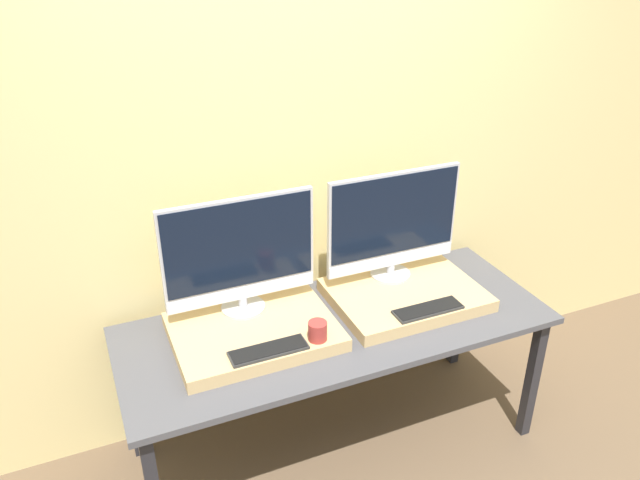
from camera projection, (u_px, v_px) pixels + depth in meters
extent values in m
cube|color=#DBC684|center=(298.00, 167.00, 2.88)|extent=(8.00, 0.04, 2.60)
cube|color=#47474C|center=(337.00, 325.00, 2.79)|extent=(1.93, 0.75, 0.03)
cube|color=#232328|center=(532.00, 378.00, 3.01)|extent=(0.05, 0.05, 0.68)
cube|color=#232328|center=(131.00, 398.00, 2.89)|extent=(0.05, 0.05, 0.68)
cube|color=#232328|center=(458.00, 312.00, 3.53)|extent=(0.05, 0.05, 0.68)
cube|color=tan|center=(254.00, 332.00, 2.67)|extent=(0.69, 0.51, 0.06)
cylinder|color=#B2B2B7|center=(243.00, 307.00, 2.78)|extent=(0.19, 0.19, 0.01)
cylinder|color=#B2B2B7|center=(243.00, 302.00, 2.76)|extent=(0.04, 0.04, 0.05)
cube|color=#B2B2B7|center=(239.00, 250.00, 2.64)|extent=(0.67, 0.02, 0.48)
cube|color=black|center=(240.00, 245.00, 2.62)|extent=(0.64, 0.00, 0.39)
cube|color=silver|center=(243.00, 293.00, 2.73)|extent=(0.66, 0.00, 0.06)
cube|color=#2D2D2D|center=(268.00, 350.00, 2.50)|extent=(0.32, 0.10, 0.01)
cube|color=black|center=(268.00, 349.00, 2.49)|extent=(0.31, 0.09, 0.00)
cylinder|color=#9E332D|center=(318.00, 331.00, 2.56)|extent=(0.08, 0.08, 0.08)
cube|color=tan|center=(405.00, 295.00, 2.93)|extent=(0.69, 0.51, 0.06)
cylinder|color=#B2B2B7|center=(390.00, 274.00, 3.04)|extent=(0.19, 0.19, 0.01)
cylinder|color=#B2B2B7|center=(390.00, 269.00, 3.03)|extent=(0.04, 0.04, 0.05)
cube|color=#B2B2B7|center=(393.00, 220.00, 2.91)|extent=(0.67, 0.02, 0.48)
cube|color=black|center=(395.00, 215.00, 2.88)|extent=(0.64, 0.00, 0.39)
cube|color=silver|center=(392.00, 260.00, 2.99)|extent=(0.66, 0.00, 0.06)
cube|color=#2D2D2D|center=(428.00, 310.00, 2.76)|extent=(0.32, 0.10, 0.01)
cube|color=black|center=(428.00, 308.00, 2.76)|extent=(0.31, 0.09, 0.00)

